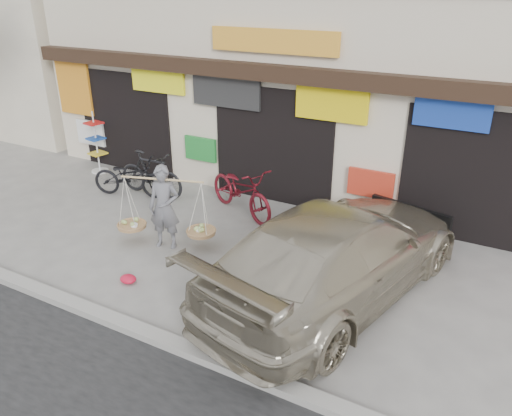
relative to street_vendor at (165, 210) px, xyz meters
The scene contains 11 objects.
ground 1.19m from the street_vendor, 27.01° to the right, with size 70.00×70.00×0.00m, color gray.
kerb 2.63m from the street_vendor, 71.75° to the right, with size 70.00×0.25×0.12m, color gray.
shophouse_block 6.62m from the street_vendor, 82.49° to the left, with size 14.00×6.32×7.00m.
neighbor_west 14.49m from the street_vendor, 152.57° to the left, with size 12.00×7.00×6.00m, color beige.
street_vendor is the anchor object (origin of this frame).
bike_0 2.89m from the street_vendor, 145.55° to the left, with size 0.66×1.89×0.99m, color black.
bike_1 2.76m from the street_vendor, 135.45° to the left, with size 0.52×1.85×1.11m, color black.
bike_2 2.12m from the street_vendor, 75.15° to the left, with size 0.76×2.19×1.15m, color maroon.
suv 3.56m from the street_vendor, ahead, with size 3.48×5.91×1.61m.
display_rack 5.00m from the street_vendor, 149.70° to the left, with size 0.47×0.47×1.70m.
red_bag 1.60m from the street_vendor, 80.69° to the right, with size 0.31×0.25×0.14m, color red.
Camera 1 is at (5.01, -6.48, 4.87)m, focal length 35.00 mm.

